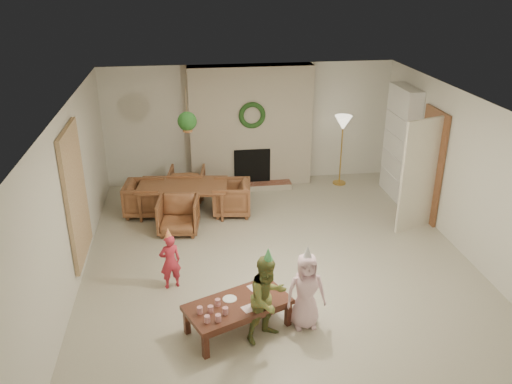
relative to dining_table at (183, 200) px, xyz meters
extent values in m
plane|color=#B7B29E|center=(1.45, -1.97, -0.29)|extent=(7.00, 7.00, 0.00)
plane|color=white|center=(1.45, -1.97, 2.21)|extent=(7.00, 7.00, 0.00)
plane|color=silver|center=(1.45, 1.53, 0.96)|extent=(7.00, 0.00, 7.00)
plane|color=silver|center=(1.45, -5.47, 0.96)|extent=(7.00, 0.00, 7.00)
plane|color=silver|center=(-1.55, -1.97, 0.96)|extent=(0.00, 7.00, 7.00)
plane|color=silver|center=(4.45, -1.97, 0.96)|extent=(0.00, 7.00, 7.00)
cube|color=#531C16|center=(1.45, 1.33, 0.96)|extent=(2.50, 0.40, 2.50)
cube|color=maroon|center=(1.45, 0.98, -0.23)|extent=(1.60, 0.30, 0.12)
cube|color=black|center=(1.45, 1.15, 0.16)|extent=(0.75, 0.12, 0.75)
torus|color=#194018|center=(1.45, 1.10, 1.26)|extent=(0.54, 0.10, 0.54)
cylinder|color=gold|center=(3.32, 1.03, -0.27)|extent=(0.28, 0.28, 0.03)
cylinder|color=gold|center=(3.32, 1.03, 0.41)|extent=(0.03, 0.03, 1.34)
cone|color=beige|center=(3.32, 1.03, 1.05)|extent=(0.36, 0.36, 0.30)
cube|color=white|center=(4.29, 0.33, 0.81)|extent=(0.30, 1.00, 2.20)
cube|color=white|center=(4.27, 0.33, 0.16)|extent=(0.30, 0.92, 0.03)
cube|color=white|center=(4.27, 0.33, 0.56)|extent=(0.30, 0.92, 0.03)
cube|color=white|center=(4.27, 0.33, 0.96)|extent=(0.30, 0.92, 0.03)
cube|color=white|center=(4.27, 0.33, 1.36)|extent=(0.30, 0.92, 0.03)
cube|color=#B82238|center=(4.25, 0.18, 0.30)|extent=(0.20, 0.40, 0.24)
cube|color=#285996|center=(4.25, 0.38, 0.70)|extent=(0.20, 0.44, 0.24)
cube|color=#BD7928|center=(4.25, 0.23, 1.09)|extent=(0.20, 0.36, 0.22)
cube|color=brown|center=(4.41, -0.77, 0.73)|extent=(0.05, 0.86, 2.04)
cube|color=beige|center=(4.03, -1.15, 0.71)|extent=(0.77, 0.32, 2.00)
cube|color=beige|center=(-1.51, -1.77, 0.96)|extent=(0.06, 1.20, 2.00)
imported|color=brown|center=(0.00, 0.00, 0.00)|extent=(1.74, 1.11, 0.58)
imported|color=brown|center=(-0.09, -0.71, 0.03)|extent=(0.76, 0.78, 0.64)
imported|color=brown|center=(0.09, 0.71, 0.03)|extent=(0.76, 0.78, 0.64)
imported|color=brown|center=(-0.71, 0.09, 0.03)|extent=(0.78, 0.76, 0.64)
imported|color=brown|center=(0.89, -0.11, 0.03)|extent=(0.78, 0.76, 0.64)
cylinder|color=tan|center=(0.15, -0.47, 1.86)|extent=(0.01, 0.01, 0.70)
cylinder|color=brown|center=(0.15, -0.47, 1.51)|extent=(0.16, 0.16, 0.12)
sphere|color=#174617|center=(0.15, -0.47, 1.63)|extent=(0.32, 0.32, 0.32)
cube|color=#50271A|center=(0.64, -3.52, 0.08)|extent=(1.46, 1.12, 0.06)
cube|color=#50271A|center=(0.64, -3.52, 0.01)|extent=(1.32, 0.98, 0.08)
cube|color=#50271A|center=(0.20, -4.00, -0.12)|extent=(0.09, 0.09, 0.34)
cube|color=#50271A|center=(1.29, -3.53, -0.12)|extent=(0.09, 0.09, 0.34)
cube|color=#50271A|center=(-0.01, -3.51, -0.12)|extent=(0.09, 0.09, 0.34)
cube|color=#50271A|center=(1.08, -3.04, -0.12)|extent=(0.09, 0.09, 0.34)
cylinder|color=silver|center=(0.24, -3.86, 0.16)|extent=(0.09, 0.09, 0.09)
cylinder|color=silver|center=(0.16, -3.67, 0.16)|extent=(0.09, 0.09, 0.09)
cylinder|color=silver|center=(0.37, -3.85, 0.16)|extent=(0.09, 0.09, 0.09)
cylinder|color=silver|center=(0.29, -3.67, 0.16)|extent=(0.09, 0.09, 0.09)
cylinder|color=silver|center=(0.47, -3.72, 0.16)|extent=(0.09, 0.09, 0.09)
cylinder|color=silver|center=(0.39, -3.54, 0.16)|extent=(0.09, 0.09, 0.09)
cylinder|color=white|center=(0.55, -3.43, 0.12)|extent=(0.24, 0.24, 0.01)
cylinder|color=white|center=(0.91, -3.51, 0.12)|extent=(0.24, 0.24, 0.01)
cylinder|color=white|center=(1.02, -3.25, 0.12)|extent=(0.24, 0.24, 0.01)
sphere|color=tan|center=(0.91, -3.51, 0.16)|extent=(0.09, 0.09, 0.07)
cube|color=#FFBBD0|center=(0.76, -3.66, 0.12)|extent=(0.20, 0.20, 0.01)
cube|color=#FFBBD0|center=(0.89, -3.21, 0.12)|extent=(0.20, 0.20, 0.01)
imported|color=#C1293B|center=(-0.21, -2.43, 0.13)|extent=(0.35, 0.28, 0.84)
cone|color=#F6D352|center=(-0.21, -2.43, 0.59)|extent=(0.12, 0.12, 0.16)
imported|color=olive|center=(0.99, -3.73, 0.28)|extent=(0.70, 0.65, 1.14)
cone|color=#4BAF60|center=(0.99, -3.73, 0.90)|extent=(0.16, 0.16, 0.19)
imported|color=#FAC8DA|center=(1.51, -3.56, 0.23)|extent=(0.51, 0.34, 1.04)
cone|color=silver|center=(1.51, -3.56, 0.79)|extent=(0.15, 0.15, 0.19)
camera|label=1|loc=(0.11, -8.94, 4.00)|focal=36.54mm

